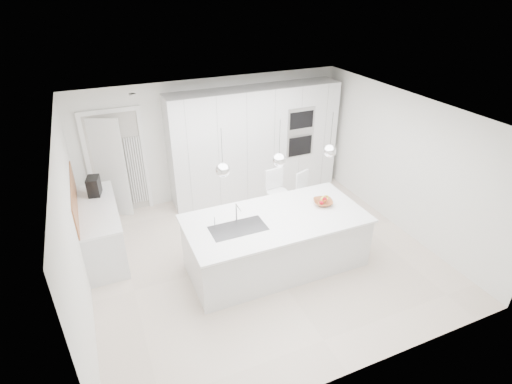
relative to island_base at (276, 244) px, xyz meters
name	(u,v)px	position (x,y,z in m)	size (l,w,h in m)	color
floor	(263,256)	(-0.10, 0.30, -0.43)	(5.50, 5.50, 0.00)	beige
wall_back	(214,139)	(-0.10, 2.80, 0.82)	(5.50, 5.50, 0.00)	white
wall_left	(74,231)	(-2.85, 0.30, 0.82)	(5.00, 5.00, 0.00)	white
ceiling	(264,114)	(-0.10, 0.30, 2.07)	(5.50, 5.50, 0.00)	white
tall_cabinets	(255,143)	(0.70, 2.50, 0.72)	(3.60, 0.60, 2.30)	silver
oven_stack	(301,132)	(1.60, 2.19, 0.92)	(0.62, 0.04, 1.05)	#A5A5A8
doorway_frame	(118,165)	(-2.05, 2.77, 0.59)	(1.11, 0.08, 2.13)	white
hallway_door	(105,169)	(-2.30, 2.72, 0.57)	(0.82, 0.04, 2.00)	white
radiator	(136,171)	(-1.73, 2.76, 0.42)	(0.32, 0.04, 1.40)	white
left_base_cabinets	(102,231)	(-2.55, 1.50, 0.00)	(0.60, 1.80, 0.86)	silver
left_worktop	(97,208)	(-2.55, 1.50, 0.45)	(0.62, 1.82, 0.04)	white
oak_backsplash	(74,197)	(-2.84, 1.50, 0.72)	(0.02, 1.80, 0.50)	#AB6537
island_base	(276,244)	(0.00, 0.00, 0.00)	(2.80, 1.20, 0.86)	silver
island_worktop	(276,219)	(0.00, 0.05, 0.45)	(2.84, 1.40, 0.04)	white
island_sink	(238,233)	(-0.65, 0.00, 0.39)	(0.84, 0.44, 0.18)	#3F3F42
island_tap	(236,213)	(-0.60, 0.20, 0.62)	(0.02, 0.02, 0.30)	white
pendant_left	(223,170)	(-0.85, 0.00, 1.47)	(0.20, 0.20, 0.20)	white
pendant_mid	(279,160)	(0.00, 0.00, 1.47)	(0.20, 0.20, 0.20)	white
pendant_right	(330,151)	(0.85, 0.00, 1.47)	(0.20, 0.20, 0.20)	white
fruit_bowl	(323,202)	(0.89, 0.11, 0.51)	(0.31, 0.31, 0.08)	#AB6537
espresso_machine	(94,186)	(-2.53, 1.96, 0.63)	(0.19, 0.30, 0.32)	black
bar_stool_left	(277,201)	(0.50, 1.01, 0.15)	(0.38, 0.53, 1.15)	white
bar_stool_right	(304,200)	(1.04, 0.95, 0.09)	(0.34, 0.47, 1.03)	white
apple_a	(325,200)	(0.93, 0.13, 0.54)	(0.08, 0.08, 0.08)	red
apple_b	(323,200)	(0.90, 0.13, 0.54)	(0.08, 0.08, 0.08)	red
apple_c	(322,203)	(0.84, 0.07, 0.54)	(0.07, 0.07, 0.07)	red
banana_bunch	(325,198)	(0.91, 0.11, 0.58)	(0.19, 0.19, 0.03)	gold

